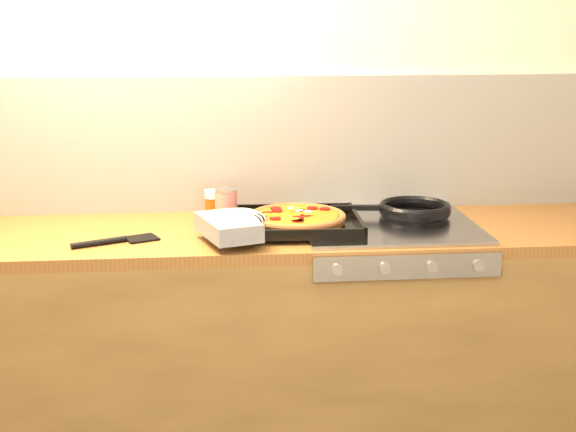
{
  "coord_description": "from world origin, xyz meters",
  "views": [
    {
      "loc": [
        -0.16,
        -1.55,
        1.61
      ],
      "look_at": [
        0.1,
        1.08,
        0.95
      ],
      "focal_mm": 50.0,
      "sensor_mm": 36.0,
      "label": 1
    }
  ],
  "objects": [
    {
      "name": "room_shell",
      "position": [
        0.0,
        1.39,
        1.15
      ],
      "size": [
        3.2,
        3.2,
        3.2
      ],
      "color": "white",
      "rests_on": "ground"
    },
    {
      "name": "counter_run",
      "position": [
        0.0,
        1.1,
        0.45
      ],
      "size": [
        3.2,
        0.62,
        0.9
      ],
      "color": "olive",
      "rests_on": "ground"
    },
    {
      "name": "stovetop",
      "position": [
        0.45,
        1.1,
        0.91
      ],
      "size": [
        0.6,
        0.56,
        0.02
      ],
      "primitive_type": "cube",
      "color": "#9C9CA1",
      "rests_on": "counter_run"
    },
    {
      "name": "pizza_on_tray",
      "position": [
        0.06,
        1.04,
        0.95
      ],
      "size": [
        0.57,
        0.48,
        0.07
      ],
      "color": "black",
      "rests_on": "stovetop"
    },
    {
      "name": "frying_pan",
      "position": [
        0.56,
        1.16,
        0.94
      ],
      "size": [
        0.44,
        0.29,
        0.04
      ],
      "color": "black",
      "rests_on": "stovetop"
    },
    {
      "name": "tomato_can",
      "position": [
        -0.11,
        1.23,
        0.96
      ],
      "size": [
        0.1,
        0.1,
        0.12
      ],
      "color": "#AF0E0F",
      "rests_on": "counter_run"
    },
    {
      "name": "juice_glass",
      "position": [
        -0.15,
        1.26,
        0.95
      ],
      "size": [
        0.08,
        0.08,
        0.11
      ],
      "color": "#D4410C",
      "rests_on": "counter_run"
    },
    {
      "name": "wooden_spoon",
      "position": [
        0.11,
        1.29,
        0.91
      ],
      "size": [
        0.3,
        0.07,
        0.02
      ],
      "color": "#9B7041",
      "rests_on": "counter_run"
    },
    {
      "name": "black_spatula",
      "position": [
        -0.47,
        0.98,
        0.91
      ],
      "size": [
        0.28,
        0.16,
        0.02
      ],
      "color": "black",
      "rests_on": "counter_run"
    }
  ]
}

